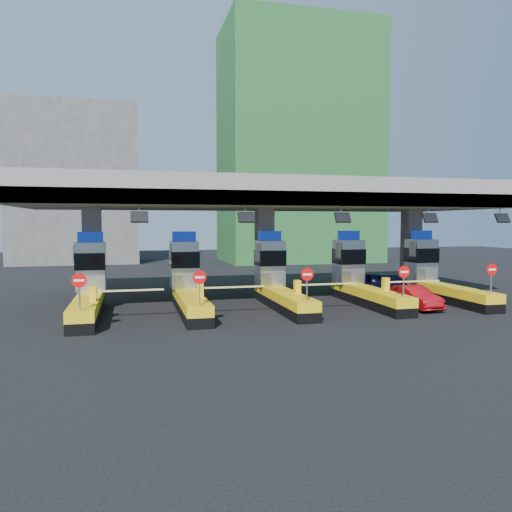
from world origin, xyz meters
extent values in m
plane|color=black|center=(0.00, 0.00, 0.00)|extent=(120.00, 120.00, 0.00)
cube|color=slate|center=(0.00, 3.00, 6.25)|extent=(28.00, 12.00, 1.50)
cube|color=#4C4C49|center=(0.00, -2.70, 5.85)|extent=(28.00, 0.60, 0.70)
cube|color=slate|center=(-10.00, 3.00, 2.75)|extent=(1.00, 1.00, 5.50)
cube|color=slate|center=(0.00, 3.00, 2.75)|extent=(1.00, 1.00, 5.50)
cube|color=slate|center=(10.00, 3.00, 2.75)|extent=(1.00, 1.00, 5.50)
cylinder|color=slate|center=(-7.50, -2.70, 5.25)|extent=(0.06, 0.06, 0.50)
cube|color=black|center=(-7.50, -2.90, 4.90)|extent=(0.80, 0.38, 0.54)
cylinder|color=slate|center=(-2.50, -2.70, 5.25)|extent=(0.06, 0.06, 0.50)
cube|color=black|center=(-2.50, -2.90, 4.90)|extent=(0.80, 0.38, 0.54)
cylinder|color=slate|center=(2.50, -2.70, 5.25)|extent=(0.06, 0.06, 0.50)
cube|color=black|center=(2.50, -2.90, 4.90)|extent=(0.80, 0.38, 0.54)
cylinder|color=slate|center=(7.50, -2.70, 5.25)|extent=(0.06, 0.06, 0.50)
cube|color=black|center=(7.50, -2.90, 4.90)|extent=(0.80, 0.38, 0.54)
cylinder|color=slate|center=(12.00, -2.70, 5.25)|extent=(0.06, 0.06, 0.50)
cube|color=black|center=(12.00, -2.90, 4.90)|extent=(0.80, 0.38, 0.54)
cube|color=black|center=(-10.00, -1.00, 0.25)|extent=(1.20, 8.00, 0.50)
cube|color=#E5B70C|center=(-10.00, -1.00, 0.75)|extent=(1.20, 8.00, 0.50)
cube|color=#9EA3A8|center=(-10.00, 1.80, 2.30)|extent=(1.50, 1.50, 2.60)
cube|color=black|center=(-10.00, 1.78, 2.60)|extent=(1.56, 1.56, 0.90)
cube|color=#0C2DBF|center=(-10.00, 1.80, 3.88)|extent=(1.30, 0.35, 0.55)
cube|color=white|center=(-10.80, 1.50, 3.00)|extent=(0.06, 0.70, 0.90)
cylinder|color=slate|center=(-10.00, -4.60, 1.65)|extent=(0.07, 0.07, 1.30)
cylinder|color=red|center=(-10.00, -4.63, 2.25)|extent=(0.60, 0.04, 0.60)
cube|color=white|center=(-10.00, -4.65, 2.25)|extent=(0.42, 0.02, 0.10)
cube|color=#E5B70C|center=(-9.65, -2.20, 1.35)|extent=(0.30, 0.35, 0.70)
cube|color=white|center=(-8.00, -2.20, 1.45)|extent=(3.20, 0.08, 0.08)
cube|color=black|center=(-5.00, -1.00, 0.25)|extent=(1.20, 8.00, 0.50)
cube|color=#E5B70C|center=(-5.00, -1.00, 0.75)|extent=(1.20, 8.00, 0.50)
cube|color=#9EA3A8|center=(-5.00, 1.80, 2.30)|extent=(1.50, 1.50, 2.60)
cube|color=black|center=(-5.00, 1.78, 2.60)|extent=(1.56, 1.56, 0.90)
cube|color=#0C2DBF|center=(-5.00, 1.80, 3.88)|extent=(1.30, 0.35, 0.55)
cube|color=white|center=(-5.80, 1.50, 3.00)|extent=(0.06, 0.70, 0.90)
cylinder|color=slate|center=(-5.00, -4.60, 1.65)|extent=(0.07, 0.07, 1.30)
cylinder|color=red|center=(-5.00, -4.63, 2.25)|extent=(0.60, 0.04, 0.60)
cube|color=white|center=(-5.00, -4.65, 2.25)|extent=(0.42, 0.02, 0.10)
cube|color=#E5B70C|center=(-4.65, -2.20, 1.35)|extent=(0.30, 0.35, 0.70)
cube|color=white|center=(-3.00, -2.20, 1.45)|extent=(3.20, 0.08, 0.08)
cube|color=black|center=(0.00, -1.00, 0.25)|extent=(1.20, 8.00, 0.50)
cube|color=#E5B70C|center=(0.00, -1.00, 0.75)|extent=(1.20, 8.00, 0.50)
cube|color=#9EA3A8|center=(0.00, 1.80, 2.30)|extent=(1.50, 1.50, 2.60)
cube|color=black|center=(0.00, 1.78, 2.60)|extent=(1.56, 1.56, 0.90)
cube|color=#0C2DBF|center=(0.00, 1.80, 3.88)|extent=(1.30, 0.35, 0.55)
cube|color=white|center=(-0.80, 1.50, 3.00)|extent=(0.06, 0.70, 0.90)
cylinder|color=slate|center=(0.00, -4.60, 1.65)|extent=(0.07, 0.07, 1.30)
cylinder|color=red|center=(0.00, -4.63, 2.25)|extent=(0.60, 0.04, 0.60)
cube|color=white|center=(0.00, -4.65, 2.25)|extent=(0.42, 0.02, 0.10)
cube|color=#E5B70C|center=(0.35, -2.20, 1.35)|extent=(0.30, 0.35, 0.70)
cube|color=white|center=(2.00, -2.20, 1.45)|extent=(3.20, 0.08, 0.08)
cube|color=black|center=(5.00, -1.00, 0.25)|extent=(1.20, 8.00, 0.50)
cube|color=#E5B70C|center=(5.00, -1.00, 0.75)|extent=(1.20, 8.00, 0.50)
cube|color=#9EA3A8|center=(5.00, 1.80, 2.30)|extent=(1.50, 1.50, 2.60)
cube|color=black|center=(5.00, 1.78, 2.60)|extent=(1.56, 1.56, 0.90)
cube|color=#0C2DBF|center=(5.00, 1.80, 3.88)|extent=(1.30, 0.35, 0.55)
cube|color=white|center=(4.20, 1.50, 3.00)|extent=(0.06, 0.70, 0.90)
cylinder|color=slate|center=(5.00, -4.60, 1.65)|extent=(0.07, 0.07, 1.30)
cylinder|color=red|center=(5.00, -4.63, 2.25)|extent=(0.60, 0.04, 0.60)
cube|color=white|center=(5.00, -4.65, 2.25)|extent=(0.42, 0.02, 0.10)
cube|color=#E5B70C|center=(5.35, -2.20, 1.35)|extent=(0.30, 0.35, 0.70)
cube|color=white|center=(7.00, -2.20, 1.45)|extent=(3.20, 0.08, 0.08)
cube|color=black|center=(10.00, -1.00, 0.25)|extent=(1.20, 8.00, 0.50)
cube|color=#E5B70C|center=(10.00, -1.00, 0.75)|extent=(1.20, 8.00, 0.50)
cube|color=#9EA3A8|center=(10.00, 1.80, 2.30)|extent=(1.50, 1.50, 2.60)
cube|color=black|center=(10.00, 1.78, 2.60)|extent=(1.56, 1.56, 0.90)
cube|color=#0C2DBF|center=(10.00, 1.80, 3.88)|extent=(1.30, 0.35, 0.55)
cube|color=white|center=(9.20, 1.50, 3.00)|extent=(0.06, 0.70, 0.90)
cylinder|color=slate|center=(10.00, -4.60, 1.65)|extent=(0.07, 0.07, 1.30)
cylinder|color=red|center=(10.00, -4.63, 2.25)|extent=(0.60, 0.04, 0.60)
cube|color=white|center=(10.00, -4.65, 2.25)|extent=(0.42, 0.02, 0.10)
cube|color=#E5B70C|center=(10.35, -2.20, 1.35)|extent=(0.30, 0.35, 0.70)
cube|color=white|center=(12.00, -2.20, 1.45)|extent=(3.20, 0.08, 0.08)
cube|color=#1E5926|center=(12.00, 32.00, 14.00)|extent=(18.00, 12.00, 28.00)
cube|color=#4C4C49|center=(-14.00, 36.00, 9.00)|extent=(14.00, 10.00, 18.00)
imported|color=black|center=(6.97, 0.71, 0.84)|extent=(3.72, 5.33, 1.68)
imported|color=#A80C14|center=(6.96, -2.39, 0.61)|extent=(1.48, 3.79, 1.23)
camera|label=1|loc=(-7.89, -26.30, 4.62)|focal=35.00mm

